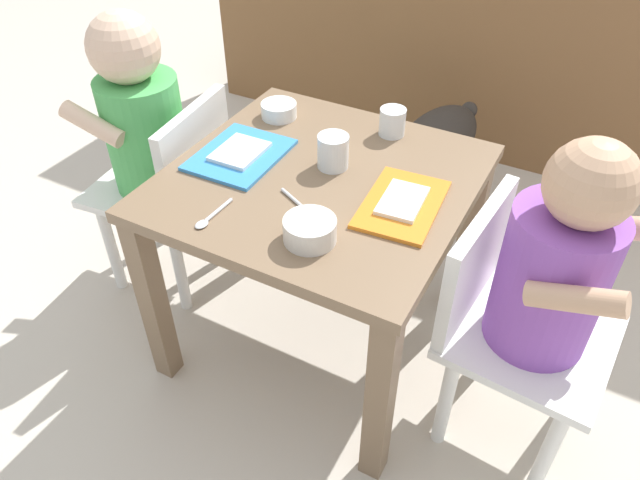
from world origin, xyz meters
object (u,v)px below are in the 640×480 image
object	(u,v)px
food_tray_left	(240,154)
veggie_bowl_near	(279,110)
dining_table	(320,209)
food_tray_right	(402,203)
seated_child_left	(147,129)
seated_child_right	(546,276)
water_cup_right	(392,123)
dog	(429,147)
water_cup_left	(333,153)
veggie_bowl_far	(310,229)
spoon_by_right_tray	(300,205)
spoon_by_left_tray	(211,217)

from	to	relation	value
food_tray_left	veggie_bowl_near	distance (m)	0.18
dining_table	food_tray_right	xyz separation A→B (m)	(0.18, -0.01, 0.09)
veggie_bowl_near	dining_table	bearing A→B (deg)	-40.59
seated_child_left	food_tray_right	bearing A→B (deg)	-2.40
dining_table	seated_child_right	world-z (taller)	seated_child_right
seated_child_right	water_cup_right	world-z (taller)	seated_child_right
veggie_bowl_near	seated_child_right	bearing A→B (deg)	-17.71
seated_child_left	dog	xyz separation A→B (m)	(0.48, 0.59, -0.23)
water_cup_left	veggie_bowl_far	xyz separation A→B (m)	(0.07, -0.22, -0.01)
seated_child_left	spoon_by_right_tray	xyz separation A→B (m)	(0.46, -0.12, 0.03)
dining_table	water_cup_left	world-z (taller)	water_cup_left
dining_table	veggie_bowl_near	distance (m)	0.27
water_cup_left	seated_child_left	bearing A→B (deg)	-176.07
spoon_by_left_tray	spoon_by_right_tray	bearing A→B (deg)	40.79
spoon_by_left_tray	dining_table	bearing A→B (deg)	62.71
spoon_by_left_tray	spoon_by_right_tray	xyz separation A→B (m)	(0.12, 0.11, 0.00)
dining_table	food_tray_right	size ratio (longest dim) A/B	2.71
dining_table	veggie_bowl_near	world-z (taller)	veggie_bowl_near
food_tray_left	water_cup_left	world-z (taller)	water_cup_left
water_cup_left	water_cup_right	world-z (taller)	water_cup_left
food_tray_left	water_cup_right	xyz separation A→B (m)	(0.24, 0.23, 0.02)
dining_table	dog	size ratio (longest dim) A/B	1.21
dining_table	dog	world-z (taller)	dining_table
food_tray_right	water_cup_left	xyz separation A→B (m)	(-0.17, 0.06, 0.02)
spoon_by_left_tray	veggie_bowl_near	bearing A→B (deg)	102.95
seated_child_left	veggie_bowl_near	world-z (taller)	seated_child_left
spoon_by_right_tray	seated_child_left	bearing A→B (deg)	166.06
food_tray_left	water_cup_right	world-z (taller)	water_cup_right
food_tray_right	water_cup_right	world-z (taller)	water_cup_right
seated_child_left	water_cup_left	world-z (taller)	seated_child_left
water_cup_left	veggie_bowl_far	distance (m)	0.23
veggie_bowl_far	food_tray_right	bearing A→B (deg)	58.29
seated_child_right	food_tray_left	world-z (taller)	seated_child_right
seated_child_left	food_tray_left	distance (m)	0.28
water_cup_left	veggie_bowl_far	bearing A→B (deg)	-72.25
dog	veggie_bowl_near	world-z (taller)	veggie_bowl_near
dog	water_cup_left	world-z (taller)	water_cup_left
dining_table	water_cup_right	size ratio (longest dim) A/B	9.75
veggie_bowl_far	spoon_by_left_tray	size ratio (longest dim) A/B	0.91
dining_table	seated_child_right	distance (m)	0.45
veggie_bowl_far	spoon_by_right_tray	bearing A→B (deg)	129.76
dining_table	food_tray_left	size ratio (longest dim) A/B	2.82
dog	spoon_by_left_tray	xyz separation A→B (m)	(-0.14, -0.82, 0.25)
veggie_bowl_near	spoon_by_right_tray	xyz separation A→B (m)	(0.21, -0.27, -0.02)
dining_table	veggie_bowl_far	bearing A→B (deg)	-66.73
seated_child_left	seated_child_right	distance (m)	0.90
food_tray_right	veggie_bowl_far	size ratio (longest dim) A/B	2.33
water_cup_left	veggie_bowl_near	xyz separation A→B (m)	(-0.20, 0.12, -0.01)
dog	spoon_by_right_tray	bearing A→B (deg)	-91.27
seated_child_right	veggie_bowl_near	world-z (taller)	seated_child_right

